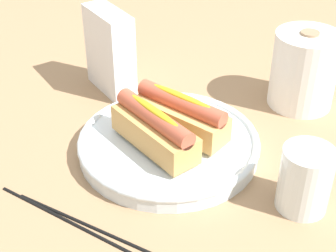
{
  "coord_description": "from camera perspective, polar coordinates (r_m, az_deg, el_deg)",
  "views": [
    {
      "loc": [
        0.43,
        -0.47,
        0.47
      ],
      "look_at": [
        0.03,
        -0.0,
        0.05
      ],
      "focal_mm": 54.09,
      "sensor_mm": 36.0,
      "label": 1
    }
  ],
  "objects": [
    {
      "name": "water_glass",
      "position": [
        0.68,
        15.13,
        -6.12
      ],
      "size": [
        0.07,
        0.07,
        0.09
      ],
      "color": "white",
      "rests_on": "ground_plane"
    },
    {
      "name": "chopstick_far",
      "position": [
        0.68,
        -11.69,
        -10.1
      ],
      "size": [
        0.22,
        0.04,
        0.01
      ],
      "primitive_type": "cylinder",
      "rotation": [
        0.0,
        1.57,
        0.14
      ],
      "color": "black",
      "rests_on": "ground_plane"
    },
    {
      "name": "chopstick_near",
      "position": [
        0.66,
        -9.2,
        -10.81
      ],
      "size": [
        0.22,
        0.05,
        0.01
      ],
      "primitive_type": "cylinder",
      "rotation": [
        0.0,
        1.57,
        0.19
      ],
      "color": "black",
      "rests_on": "ground_plane"
    },
    {
      "name": "ground_plane",
      "position": [
        0.79,
        -1.46,
        -2.12
      ],
      "size": [
        2.4,
        2.4,
        0.0
      ],
      "primitive_type": "plane",
      "color": "#9E7A56"
    },
    {
      "name": "hotdog_front",
      "position": [
        0.72,
        -1.54,
        -0.35
      ],
      "size": [
        0.16,
        0.08,
        0.06
      ],
      "color": "tan",
      "rests_on": "serving_bowl"
    },
    {
      "name": "napkin_box",
      "position": [
        0.9,
        -6.56,
        8.34
      ],
      "size": [
        0.12,
        0.07,
        0.15
      ],
      "primitive_type": "cube",
      "rotation": [
        0.0,
        0.0,
        -0.28
      ],
      "color": "white",
      "rests_on": "ground_plane"
    },
    {
      "name": "serving_bowl",
      "position": [
        0.76,
        0.0,
        -2.06
      ],
      "size": [
        0.27,
        0.27,
        0.03
      ],
      "color": "silver",
      "rests_on": "ground_plane"
    },
    {
      "name": "paper_towel_roll",
      "position": [
        0.89,
        15.07,
        6.13
      ],
      "size": [
        0.11,
        0.11,
        0.13
      ],
      "color": "white",
      "rests_on": "ground_plane"
    },
    {
      "name": "hotdog_back",
      "position": [
        0.76,
        1.47,
        1.32
      ],
      "size": [
        0.15,
        0.05,
        0.06
      ],
      "color": "tan",
      "rests_on": "serving_bowl"
    }
  ]
}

